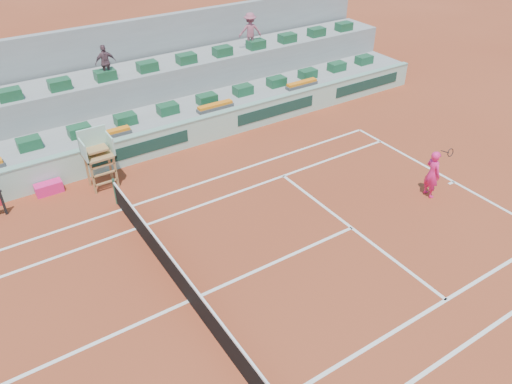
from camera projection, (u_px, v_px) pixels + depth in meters
ground at (189, 301)px, 14.67m from camera, size 90.00×90.00×0.00m
seating_tier_lower at (77, 140)px, 21.77m from camera, size 36.00×4.00×1.20m
seating_tier_upper at (63, 112)px, 22.49m from camera, size 36.00×2.40×2.60m
stadium_back_wall at (50, 82)px, 23.10m from camera, size 36.00×0.40×4.40m
player_bag at (49, 188)px, 19.28m from camera, size 1.02×0.45×0.45m
spectator_mid at (106, 62)px, 21.84m from camera, size 0.93×0.42×1.56m
spectator_right at (250, 31)px, 25.41m from camera, size 1.33×1.03×1.81m
court_lines at (189, 301)px, 14.67m from camera, size 23.89×11.09×0.01m
tennis_net at (187, 288)px, 14.38m from camera, size 0.10×11.97×1.10m
advertising_hoarding at (93, 160)px, 20.23m from camera, size 36.00×0.34×1.26m
umpire_chair at (97, 151)px, 19.02m from camera, size 1.10×0.90×2.40m
seat_row_lower at (79, 131)px, 20.69m from camera, size 32.90×0.60×0.44m
seat_row_upper at (60, 84)px, 21.23m from camera, size 32.90×0.60×0.44m
flower_planters at (48, 150)px, 19.50m from camera, size 26.80×0.36×0.28m
tennis_player at (432, 174)px, 18.75m from camera, size 0.57×0.94×2.28m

